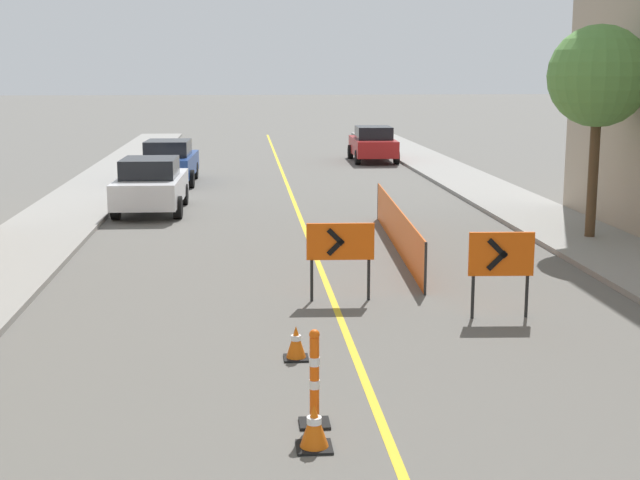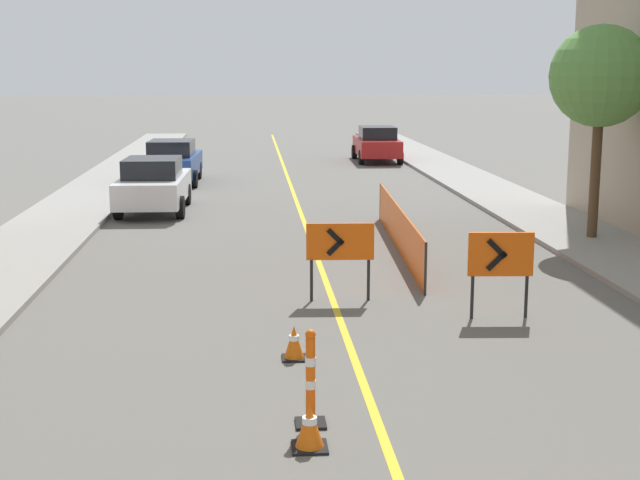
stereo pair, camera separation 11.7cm
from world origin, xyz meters
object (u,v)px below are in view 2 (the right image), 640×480
object	(u,v)px
delineator_post_rear	(311,384)
parked_car_curb_near	(153,185)
arrow_barricade_primary	(340,245)
traffic_cone_fourth	(294,343)
arrow_barricade_secondary	(501,258)
traffic_cone_third	(310,427)
street_tree_right_near	(601,77)
parked_car_curb_far	(377,144)
parked_car_curb_mid	(172,162)

from	to	relation	value
delineator_post_rear	parked_car_curb_near	bearing A→B (deg)	102.06
arrow_barricade_primary	delineator_post_rear	bearing A→B (deg)	-96.33
traffic_cone_fourth	arrow_barricade_secondary	size ratio (longest dim) A/B	0.34
arrow_barricade_primary	parked_car_curb_near	distance (m)	11.45
traffic_cone_third	street_tree_right_near	bearing A→B (deg)	56.27
traffic_cone_fourth	delineator_post_rear	bearing A→B (deg)	-88.33
traffic_cone_fourth	street_tree_right_near	world-z (taller)	street_tree_right_near
arrow_barricade_secondary	street_tree_right_near	bearing A→B (deg)	61.14
traffic_cone_third	parked_car_curb_near	distance (m)	17.24
arrow_barricade_primary	arrow_barricade_secondary	bearing A→B (deg)	-25.20
traffic_cone_fourth	street_tree_right_near	size ratio (longest dim) A/B	0.10
arrow_barricade_primary	traffic_cone_third	bearing A→B (deg)	-95.88
delineator_post_rear	parked_car_curb_near	xyz separation A→B (m)	(-3.47, 16.23, 0.30)
parked_car_curb_far	arrow_barricade_primary	bearing A→B (deg)	-98.11
traffic_cone_third	delineator_post_rear	bearing A→B (deg)	85.10
traffic_cone_third	parked_car_curb_far	world-z (taller)	parked_car_curb_far
arrow_barricade_secondary	parked_car_curb_mid	bearing A→B (deg)	114.16
parked_car_curb_near	parked_car_curb_far	xyz separation A→B (m)	(8.54, 13.82, 0.00)
traffic_cone_third	arrow_barricade_primary	xyz separation A→B (m)	(0.97, 6.32, 0.77)
parked_car_curb_near	street_tree_right_near	distance (m)	12.70
traffic_cone_fourth	street_tree_right_near	bearing A→B (deg)	47.48
delineator_post_rear	arrow_barricade_primary	distance (m)	5.75
parked_car_curb_near	arrow_barricade_primary	bearing A→B (deg)	-65.98
traffic_cone_third	parked_car_curb_mid	bearing A→B (deg)	98.28
delineator_post_rear	arrow_barricade_primary	bearing A→B (deg)	80.78
traffic_cone_third	traffic_cone_fourth	distance (m)	3.09
traffic_cone_fourth	street_tree_right_near	distance (m)	11.87
traffic_cone_third	street_tree_right_near	xyz separation A→B (m)	(7.62, 11.41, 3.67)
parked_car_curb_near	street_tree_right_near	bearing A→B (deg)	-24.93
arrow_barricade_secondary	street_tree_right_near	xyz separation A→B (m)	(4.11, 6.45, 2.89)
delineator_post_rear	arrow_barricade_primary	xyz separation A→B (m)	(0.92, 5.66, 0.52)
traffic_cone_third	parked_car_curb_far	bearing A→B (deg)	80.52
traffic_cone_third	parked_car_curb_near	xyz separation A→B (m)	(-3.41, 16.89, 0.55)
parked_car_curb_near	arrow_barricade_secondary	bearing A→B (deg)	-58.38
traffic_cone_third	parked_car_curb_near	world-z (taller)	parked_car_curb_near
traffic_cone_third	arrow_barricade_primary	distance (m)	6.44
parked_car_curb_near	street_tree_right_near	size ratio (longest dim) A/B	0.87
parked_car_curb_near	street_tree_right_near	xyz separation A→B (m)	(11.03, -5.48, 3.12)
arrow_barricade_primary	arrow_barricade_secondary	distance (m)	2.87
delineator_post_rear	parked_car_curb_mid	distance (m)	23.08
delineator_post_rear	arrow_barricade_secondary	world-z (taller)	arrow_barricade_secondary
delineator_post_rear	traffic_cone_fourth	bearing A→B (deg)	91.67
parked_car_curb_near	parked_car_curb_mid	world-z (taller)	same
arrow_barricade_primary	parked_car_curb_mid	xyz separation A→B (m)	(-4.39, 17.16, -0.22)
arrow_barricade_secondary	parked_car_curb_near	xyz separation A→B (m)	(-6.92, 11.92, -0.23)
traffic_cone_third	traffic_cone_fourth	world-z (taller)	traffic_cone_third
street_tree_right_near	parked_car_curb_near	bearing A→B (deg)	153.58
delineator_post_rear	parked_car_curb_near	size ratio (longest dim) A/B	0.27
traffic_cone_fourth	delineator_post_rear	size ratio (longest dim) A/B	0.43
traffic_cone_fourth	delineator_post_rear	world-z (taller)	delineator_post_rear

